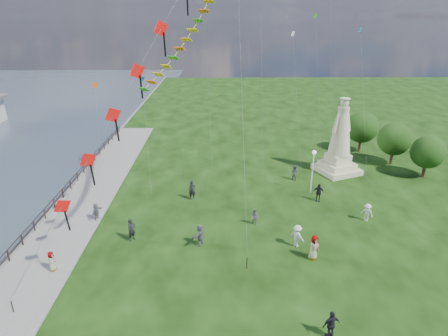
{
  "coord_description": "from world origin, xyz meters",
  "views": [
    {
      "loc": [
        -1.41,
        -18.34,
        16.21
      ],
      "look_at": [
        -1.0,
        8.0,
        5.5
      ],
      "focal_mm": 30.0,
      "sensor_mm": 36.0,
      "label": 1
    }
  ],
  "objects_px": {
    "person_1": "(255,217)",
    "person_6": "(192,190)",
    "person_3": "(331,324)",
    "person_11": "(200,235)",
    "person_2": "(297,236)",
    "person_5": "(97,213)",
    "person_0": "(132,230)",
    "lamppost": "(313,162)",
    "person_10": "(52,262)",
    "person_9": "(318,192)",
    "person_8": "(367,213)",
    "person_7": "(294,172)",
    "person_4": "(314,248)",
    "statue": "(340,145)"
  },
  "relations": [
    {
      "from": "person_3",
      "to": "person_11",
      "type": "distance_m",
      "value": 11.67
    },
    {
      "from": "lamppost",
      "to": "person_11",
      "type": "bearing_deg",
      "value": -139.6
    },
    {
      "from": "person_7",
      "to": "person_9",
      "type": "height_order",
      "value": "person_9"
    },
    {
      "from": "person_0",
      "to": "person_8",
      "type": "height_order",
      "value": "person_0"
    },
    {
      "from": "person_4",
      "to": "person_7",
      "type": "xyz_separation_m",
      "value": [
        1.29,
        14.06,
        -0.11
      ]
    },
    {
      "from": "person_6",
      "to": "person_8",
      "type": "bearing_deg",
      "value": -29.54
    },
    {
      "from": "person_2",
      "to": "person_4",
      "type": "height_order",
      "value": "person_4"
    },
    {
      "from": "statue",
      "to": "person_0",
      "type": "xyz_separation_m",
      "value": [
        -19.99,
        -13.51,
        -2.22
      ]
    },
    {
      "from": "person_8",
      "to": "person_3",
      "type": "bearing_deg",
      "value": -74.93
    },
    {
      "from": "person_6",
      "to": "person_8",
      "type": "height_order",
      "value": "person_6"
    },
    {
      "from": "person_1",
      "to": "person_5",
      "type": "relative_size",
      "value": 0.98
    },
    {
      "from": "person_10",
      "to": "person_3",
      "type": "bearing_deg",
      "value": -106.29
    },
    {
      "from": "person_1",
      "to": "person_6",
      "type": "distance_m",
      "value": 7.31
    },
    {
      "from": "person_0",
      "to": "person_4",
      "type": "relative_size",
      "value": 0.98
    },
    {
      "from": "person_0",
      "to": "person_9",
      "type": "bearing_deg",
      "value": -27.71
    },
    {
      "from": "person_5",
      "to": "person_7",
      "type": "xyz_separation_m",
      "value": [
        18.43,
        8.31,
        0.09
      ]
    },
    {
      "from": "person_0",
      "to": "person_5",
      "type": "distance_m",
      "value": 4.79
    },
    {
      "from": "lamppost",
      "to": "person_9",
      "type": "bearing_deg",
      "value": -82.16
    },
    {
      "from": "statue",
      "to": "person_5",
      "type": "relative_size",
      "value": 5.56
    },
    {
      "from": "person_5",
      "to": "person_11",
      "type": "height_order",
      "value": "person_11"
    },
    {
      "from": "lamppost",
      "to": "person_2",
      "type": "distance_m",
      "value": 10.1
    },
    {
      "from": "person_0",
      "to": "person_10",
      "type": "bearing_deg",
      "value": 170.0
    },
    {
      "from": "person_8",
      "to": "person_10",
      "type": "xyz_separation_m",
      "value": [
        -23.93,
        -6.46,
        -0.07
      ]
    },
    {
      "from": "lamppost",
      "to": "person_7",
      "type": "xyz_separation_m",
      "value": [
        -1.06,
        3.16,
        -2.35
      ]
    },
    {
      "from": "person_8",
      "to": "person_11",
      "type": "bearing_deg",
      "value": -123.41
    },
    {
      "from": "person_4",
      "to": "person_10",
      "type": "height_order",
      "value": "person_4"
    },
    {
      "from": "person_2",
      "to": "lamppost",
      "type": "bearing_deg",
      "value": -66.31
    },
    {
      "from": "statue",
      "to": "person_10",
      "type": "relative_size",
      "value": 5.75
    },
    {
      "from": "person_10",
      "to": "lamppost",
      "type": "bearing_deg",
      "value": -57.0
    },
    {
      "from": "person_1",
      "to": "person_11",
      "type": "bearing_deg",
      "value": -122.6
    },
    {
      "from": "person_3",
      "to": "person_7",
      "type": "xyz_separation_m",
      "value": [
        2.03,
        21.12,
        -0.02
      ]
    },
    {
      "from": "person_1",
      "to": "statue",
      "type": "bearing_deg",
      "value": 72.58
    },
    {
      "from": "person_1",
      "to": "person_6",
      "type": "relative_size",
      "value": 0.78
    },
    {
      "from": "person_1",
      "to": "person_8",
      "type": "relative_size",
      "value": 0.92
    },
    {
      "from": "person_2",
      "to": "statue",
      "type": "bearing_deg",
      "value": -74.03
    },
    {
      "from": "statue",
      "to": "person_11",
      "type": "bearing_deg",
      "value": -158.2
    },
    {
      "from": "person_2",
      "to": "person_1",
      "type": "bearing_deg",
      "value": -4.97
    },
    {
      "from": "person_3",
      "to": "person_6",
      "type": "height_order",
      "value": "person_6"
    },
    {
      "from": "person_0",
      "to": "person_11",
      "type": "xyz_separation_m",
      "value": [
        5.3,
        -0.72,
        -0.05
      ]
    },
    {
      "from": "lamppost",
      "to": "person_10",
      "type": "xyz_separation_m",
      "value": [
        -20.46,
        -12.05,
        -2.47
      ]
    },
    {
      "from": "person_1",
      "to": "person_2",
      "type": "relative_size",
      "value": 0.82
    },
    {
      "from": "person_1",
      "to": "person_8",
      "type": "distance_m",
      "value": 9.59
    },
    {
      "from": "person_3",
      "to": "person_6",
      "type": "distance_m",
      "value": 18.71
    },
    {
      "from": "person_0",
      "to": "person_9",
      "type": "distance_m",
      "value": 17.34
    },
    {
      "from": "person_11",
      "to": "person_10",
      "type": "bearing_deg",
      "value": -47.81
    },
    {
      "from": "person_7",
      "to": "person_10",
      "type": "xyz_separation_m",
      "value": [
        -19.39,
        -15.21,
        -0.11
      ]
    },
    {
      "from": "person_2",
      "to": "person_5",
      "type": "xyz_separation_m",
      "value": [
        -16.27,
        4.15,
        -0.15
      ]
    },
    {
      "from": "person_2",
      "to": "person_7",
      "type": "xyz_separation_m",
      "value": [
        2.15,
        12.46,
        -0.06
      ]
    },
    {
      "from": "person_10",
      "to": "person_1",
      "type": "bearing_deg",
      "value": -65.03
    },
    {
      "from": "person_3",
      "to": "person_11",
      "type": "xyz_separation_m",
      "value": [
        -7.46,
        8.98,
        0.02
      ]
    }
  ]
}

